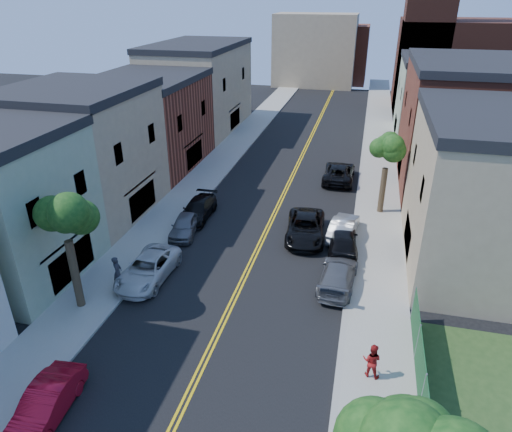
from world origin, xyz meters
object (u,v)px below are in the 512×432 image
Objects in this scene: white_pickup at (148,269)px; pedestrian_left at (118,272)px; grey_car_right at (338,275)px; black_car_right at (343,241)px; pedestrian_right at (372,360)px; dark_car_right_far at (339,172)px; red_sedan at (46,404)px; black_suv_lane at (305,228)px; silver_car_right at (344,227)px; grey_car_left at (185,225)px; black_car_left at (198,209)px.

pedestrian_left reaches higher than white_pickup.
grey_car_right is 3.99m from black_car_right.
pedestrian_left is 14.64m from pedestrian_right.
dark_car_right_far is (-1.26, 12.72, -0.01)m from black_car_right.
black_suv_lane reaches higher than red_sedan.
grey_car_left is at bearing 18.84° from silver_car_right.
grey_car_left is 8.47m from black_suv_lane.
pedestrian_left reaches higher than black_car_left.
pedestrian_left is at bearing 95.24° from red_sedan.
silver_car_right is at bearing 54.89° from red_sedan.
white_pickup is 11.10m from black_suv_lane.
silver_car_right is at bearing -68.84° from pedestrian_left.
silver_car_right is (10.51, 18.18, 0.04)m from red_sedan.
grey_car_left is at bearing 91.10° from white_pickup.
dark_car_right_far is at bearing 45.70° from black_car_left.
red_sedan is at bearing -86.64° from white_pickup.
white_pickup is at bearing 43.84° from silver_car_right.
white_pickup is 1.06× the size of grey_car_right.
dark_car_right_far is at bearing 45.55° from grey_car_left.
grey_car_left is at bearing 52.69° from dark_car_right_far.
white_pickup is 2.65× the size of pedestrian_left.
grey_car_right is (10.60, 12.10, 0.02)m from red_sedan.
grey_car_right is 16.76m from dark_car_right_far.
white_pickup is 1.28× the size of grey_car_left.
red_sedan is 30.29m from dark_car_right_far.
dark_car_right_far is (9.74, 18.71, 0.07)m from white_pickup.
pedestrian_left is (-12.20, -3.32, 0.42)m from grey_car_right.
red_sedan is at bearing 51.72° from black_car_right.
pedestrian_left reaches higher than red_sedan.
black_car_right is 12.78m from dark_car_right_far.
black_car_right is 0.84× the size of black_suv_lane.
white_pickup is at bearing 13.93° from grey_car_right.
white_pickup is at bearing 62.33° from dark_car_right_far.
grey_car_left is 0.87× the size of black_car_right.
pedestrian_right is (2.01, -10.85, 0.20)m from black_car_right.
red_sedan is 19.27m from black_car_right.
pedestrian_left is (-1.60, 8.78, 0.44)m from red_sedan.
white_pickup is at bearing -144.19° from black_suv_lane.
grey_car_right is at bearing -91.43° from pedestrian_left.
black_car_right is (11.00, 5.99, 0.07)m from white_pickup.
white_pickup is 1.11× the size of black_car_right.
grey_car_right is 5.96m from black_suv_lane.
black_car_left is 8.42m from black_suv_lane.
red_sedan is at bearing -119.99° from black_suv_lane.
silver_car_right reaches higher than grey_car_right.
grey_car_right is 0.86× the size of dark_car_right_far.
dark_car_right_far is (9.74, 12.86, 0.10)m from grey_car_left.
black_car_left is at bearing 86.14° from red_sedan.
grey_car_right is at bearing -62.36° from pedestrian_right.
silver_car_right reaches higher than red_sedan.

